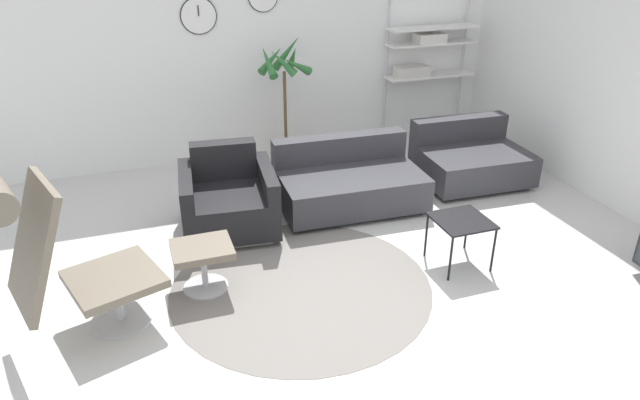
% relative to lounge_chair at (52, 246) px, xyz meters
% --- Properties ---
extents(ground_plane, '(12.00, 12.00, 0.00)m').
position_rel_lounge_chair_xyz_m(ground_plane, '(1.95, 0.13, -0.77)').
color(ground_plane, silver).
extents(wall_back, '(12.00, 0.09, 2.80)m').
position_rel_lounge_chair_xyz_m(wall_back, '(1.95, 3.10, 0.63)').
color(wall_back, white).
rests_on(wall_back, ground_plane).
extents(round_rug, '(2.11, 2.11, 0.01)m').
position_rel_lounge_chair_xyz_m(round_rug, '(1.72, 0.10, -0.77)').
color(round_rug, slate).
rests_on(round_rug, ground_plane).
extents(lounge_chair, '(1.14, 0.87, 1.33)m').
position_rel_lounge_chair_xyz_m(lounge_chair, '(0.00, 0.00, 0.00)').
color(lounge_chair, '#BCBCC1').
rests_on(lounge_chair, ground_plane).
extents(ottoman, '(0.47, 0.40, 0.39)m').
position_rel_lounge_chair_xyz_m(ottoman, '(0.98, 0.33, -0.48)').
color(ottoman, '#BCBCC1').
rests_on(ottoman, ground_plane).
extents(armchair_red, '(0.95, 0.94, 0.77)m').
position_rel_lounge_chair_xyz_m(armchair_red, '(1.36, 1.26, -0.48)').
color(armchair_red, silver).
rests_on(armchair_red, ground_plane).
extents(couch_low, '(1.48, 0.97, 0.66)m').
position_rel_lounge_chair_xyz_m(couch_low, '(2.63, 1.37, -0.53)').
color(couch_low, black).
rests_on(couch_low, ground_plane).
extents(couch_second, '(1.19, 0.96, 0.66)m').
position_rel_lounge_chair_xyz_m(couch_second, '(4.16, 1.50, -0.53)').
color(couch_second, black).
rests_on(couch_second, ground_plane).
extents(side_table, '(0.45, 0.45, 0.43)m').
position_rel_lounge_chair_xyz_m(side_table, '(3.10, -0.01, -0.38)').
color(side_table, black).
rests_on(side_table, ground_plane).
extents(potted_plant, '(0.62, 0.63, 1.53)m').
position_rel_lounge_chair_xyz_m(potted_plant, '(2.32, 2.63, -0.10)').
color(potted_plant, brown).
rests_on(potted_plant, ground_plane).
extents(shelf_unit, '(1.17, 0.28, 2.10)m').
position_rel_lounge_chair_xyz_m(shelf_unit, '(4.26, 2.89, 0.39)').
color(shelf_unit, '#BCBCC1').
rests_on(shelf_unit, ground_plane).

